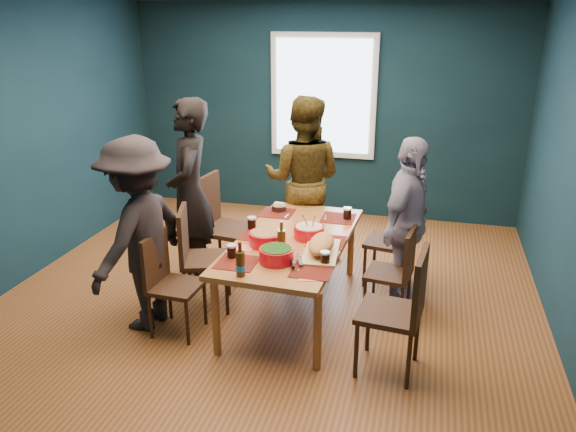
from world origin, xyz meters
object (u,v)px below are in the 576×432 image
object	(u,v)px
chair_right_far	(398,235)
cutting_board	(321,246)
chair_right_mid	(398,267)
bowl_dumpling	(309,231)
person_near_left	(139,235)
chair_left_far	(218,218)
chair_left_near	(167,276)
chair_right_near	(403,304)
person_far_left	(190,194)
bowl_salad	(265,238)
dining_table	(292,245)
bowl_herbs	(276,254)
person_back	(303,180)
person_right	(407,224)
chair_left_mid	(196,251)

from	to	relation	value
chair_right_far	cutting_board	bearing A→B (deg)	-109.91
chair_right_mid	bowl_dumpling	bearing A→B (deg)	-168.24
person_near_left	cutting_board	size ratio (longest dim) A/B	2.42
chair_left_far	chair_left_near	xyz separation A→B (m)	(-0.01, -1.14, -0.10)
chair_right_near	person_far_left	distance (m)	2.38
person_near_left	bowl_dumpling	xyz separation A→B (m)	(1.31, 0.60, -0.07)
chair_right_mid	person_near_left	size ratio (longest dim) A/B	0.50
bowl_salad	person_near_left	bearing A→B (deg)	-160.21
person_near_left	cutting_board	xyz separation A→B (m)	(1.48, 0.30, -0.06)
dining_table	chair_right_far	distance (m)	1.14
dining_table	bowl_herbs	xyz separation A→B (m)	(-0.01, -0.50, 0.13)
chair_left_far	cutting_board	distance (m)	1.46
chair_right_far	person_back	bearing A→B (deg)	167.54
chair_left_near	chair_right_near	bearing A→B (deg)	-0.74
chair_right_near	person_far_left	bearing A→B (deg)	159.81
person_near_left	bowl_herbs	size ratio (longest dim) A/B	5.99
chair_right_near	person_right	bearing A→B (deg)	98.83
dining_table	cutting_board	world-z (taller)	cutting_board
chair_left_mid	chair_right_near	bearing A→B (deg)	-34.51
chair_right_mid	person_right	xyz separation A→B (m)	(0.04, 0.26, 0.30)
dining_table	person_back	world-z (taller)	person_back
dining_table	bowl_dumpling	distance (m)	0.19
chair_left_near	bowl_dumpling	size ratio (longest dim) A/B	3.25
dining_table	person_back	xyz separation A→B (m)	(-0.17, 1.16, 0.25)
person_right	person_near_left	distance (m)	2.32
bowl_herbs	bowl_salad	bearing A→B (deg)	120.59
dining_table	bowl_salad	bearing A→B (deg)	-131.42
person_far_left	bowl_dumpling	bearing A→B (deg)	58.27
person_far_left	person_back	distance (m)	1.24
chair_left_near	person_right	bearing A→B (deg)	29.81
dining_table	chair_right_near	distance (m)	1.23
person_back	person_near_left	size ratio (longest dim) A/B	1.07
chair_right_far	person_far_left	xyz separation A→B (m)	(-1.97, -0.39, 0.39)
person_near_left	bowl_salad	size ratio (longest dim) A/B	5.86
chair_left_near	person_right	world-z (taller)	person_right
dining_table	chair_right_near	size ratio (longest dim) A/B	1.90
dining_table	bowl_herbs	size ratio (longest dim) A/B	6.80
bowl_herbs	cutting_board	xyz separation A→B (m)	(0.31, 0.25, 0.00)
bowl_salad	bowl_herbs	size ratio (longest dim) A/B	1.02
chair_left_far	bowl_dumpling	xyz separation A→B (m)	(1.05, -0.49, 0.15)
chair_right_mid	person_right	bearing A→B (deg)	89.62
chair_right_mid	bowl_salad	world-z (taller)	chair_right_mid
bowl_dumpling	dining_table	bearing A→B (deg)	-159.71
dining_table	bowl_salad	world-z (taller)	bowl_salad
chair_right_near	chair_left_mid	bearing A→B (deg)	169.44
chair_left_far	chair_right_far	xyz separation A→B (m)	(1.78, 0.19, -0.08)
chair_left_near	chair_right_near	xyz separation A→B (m)	(1.93, -0.11, 0.07)
person_right	cutting_board	distance (m)	0.90
chair_left_near	chair_right_mid	world-z (taller)	chair_left_near
chair_right_mid	chair_left_far	bearing A→B (deg)	174.55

